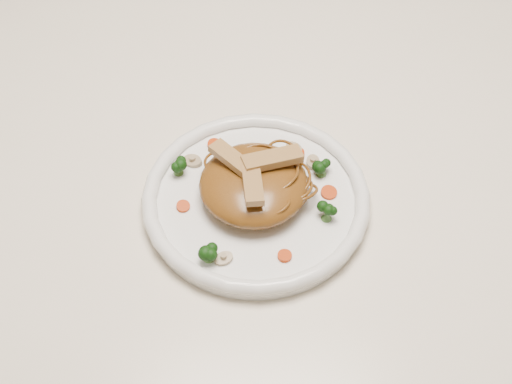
{
  "coord_description": "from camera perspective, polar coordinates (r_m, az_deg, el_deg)",
  "views": [
    {
      "loc": [
        -0.05,
        -0.71,
        1.53
      ],
      "look_at": [
        -0.03,
        -0.1,
        0.78
      ],
      "focal_mm": 52.68,
      "sensor_mm": 36.0,
      "label": 1
    }
  ],
  "objects": [
    {
      "name": "broccoli_0",
      "position": [
        1.0,
        5.02,
        1.89
      ],
      "size": [
        0.03,
        0.03,
        0.03
      ],
      "primitive_type": null,
      "rotation": [
        0.0,
        0.0,
        0.03
      ],
      "color": "#0E370B",
      "rests_on": "plate"
    },
    {
      "name": "chicken_b",
      "position": [
        0.95,
        -1.75,
        2.51
      ],
      "size": [
        0.06,
        0.06,
        0.01
      ],
      "primitive_type": "cube",
      "rotation": [
        0.0,
        0.0,
        2.36
      ],
      "color": "tan",
      "rests_on": "noodle_mound"
    },
    {
      "name": "mushroom_1",
      "position": [
        1.02,
        4.35,
        2.27
      ],
      "size": [
        0.03,
        0.03,
        0.01
      ],
      "primitive_type": "cylinder",
      "rotation": [
        0.0,
        0.0,
        1.56
      ],
      "color": "tan",
      "rests_on": "plate"
    },
    {
      "name": "noodle_mound",
      "position": [
        0.96,
        -0.18,
        0.58
      ],
      "size": [
        0.18,
        0.18,
        0.05
      ],
      "primitive_type": "ellipsoid",
      "rotation": [
        0.0,
        0.0,
        0.34
      ],
      "color": "brown",
      "rests_on": "plate"
    },
    {
      "name": "ground",
      "position": [
        1.69,
        1.01,
        -14.33
      ],
      "size": [
        4.0,
        4.0,
        0.0
      ],
      "primitive_type": "plane",
      "color": "#4E361A",
      "rests_on": "ground"
    },
    {
      "name": "carrot_2",
      "position": [
        0.99,
        5.55,
        -0.04
      ],
      "size": [
        0.03,
        0.03,
        0.0
      ],
      "primitive_type": "cylinder",
      "rotation": [
        0.0,
        0.0,
        0.29
      ],
      "color": "#BF2C07",
      "rests_on": "plate"
    },
    {
      "name": "plate",
      "position": [
        0.98,
        -0.0,
        -0.81
      ],
      "size": [
        0.3,
        0.3,
        0.02
      ],
      "primitive_type": "cylinder",
      "rotation": [
        0.0,
        0.0,
        0.03
      ],
      "color": "white",
      "rests_on": "table"
    },
    {
      "name": "carrot_1",
      "position": [
        0.97,
        -5.55,
        -1.09
      ],
      "size": [
        0.02,
        0.02,
        0.0
      ],
      "primitive_type": "cylinder",
      "rotation": [
        0.0,
        0.0,
        0.08
      ],
      "color": "#BF2C07",
      "rests_on": "plate"
    },
    {
      "name": "broccoli_1",
      "position": [
        1.0,
        -5.97,
        2.02
      ],
      "size": [
        0.03,
        0.03,
        0.03
      ],
      "primitive_type": null,
      "rotation": [
        0.0,
        0.0,
        0.26
      ],
      "color": "#0E370B",
      "rests_on": "plate"
    },
    {
      "name": "chicken_c",
      "position": [
        0.92,
        -0.28,
        0.76
      ],
      "size": [
        0.03,
        0.07,
        0.01
      ],
      "primitive_type": "cube",
      "rotation": [
        0.0,
        0.0,
        4.78
      ],
      "color": "tan",
      "rests_on": "noodle_mound"
    },
    {
      "name": "broccoli_3",
      "position": [
        0.95,
        5.43,
        -1.43
      ],
      "size": [
        0.04,
        0.04,
        0.03
      ],
      "primitive_type": null,
      "rotation": [
        0.0,
        0.0,
        -0.33
      ],
      "color": "#0E370B",
      "rests_on": "plate"
    },
    {
      "name": "carrot_3",
      "position": [
        1.04,
        -3.16,
        3.61
      ],
      "size": [
        0.02,
        0.02,
        0.0
      ],
      "primitive_type": "cylinder",
      "rotation": [
        0.0,
        0.0,
        0.2
      ],
      "color": "#BF2C07",
      "rests_on": "plate"
    },
    {
      "name": "mushroom_0",
      "position": [
        0.92,
        -2.47,
        -5.08
      ],
      "size": [
        0.03,
        0.03,
        0.01
      ],
      "primitive_type": "cylinder",
      "rotation": [
        0.0,
        0.0,
        0.43
      ],
      "color": "tan",
      "rests_on": "plate"
    },
    {
      "name": "chicken_a",
      "position": [
        0.95,
        1.24,
        2.53
      ],
      "size": [
        0.08,
        0.05,
        0.01
      ],
      "primitive_type": "cube",
      "rotation": [
        0.0,
        0.0,
        0.3
      ],
      "color": "tan",
      "rests_on": "noodle_mound"
    },
    {
      "name": "broccoli_2",
      "position": [
        0.91,
        -3.65,
        -4.59
      ],
      "size": [
        0.03,
        0.03,
        0.03
      ],
      "primitive_type": null,
      "rotation": [
        0.0,
        0.0,
        0.14
      ],
      "color": "#0E370B",
      "rests_on": "plate"
    },
    {
      "name": "mushroom_2",
      "position": [
        1.02,
        -4.84,
        2.36
      ],
      "size": [
        0.04,
        0.04,
        0.01
      ],
      "primitive_type": "cylinder",
      "rotation": [
        0.0,
        0.0,
        -0.46
      ],
      "color": "tan",
      "rests_on": "plate"
    },
    {
      "name": "carrot_0",
      "position": [
        1.03,
        3.07,
        2.95
      ],
      "size": [
        0.03,
        0.03,
        0.0
      ],
      "primitive_type": "cylinder",
      "rotation": [
        0.0,
        0.0,
        -0.3
      ],
      "color": "#BF2C07",
      "rests_on": "plate"
    },
    {
      "name": "carrot_4",
      "position": [
        0.92,
        2.19,
        -4.86
      ],
      "size": [
        0.02,
        0.02,
        0.0
      ],
      "primitive_type": "cylinder",
      "rotation": [
        0.0,
        0.0,
        0.41
      ],
      "color": "#BF2C07",
      "rests_on": "plate"
    },
    {
      "name": "table",
      "position": [
        1.13,
        1.46,
        -0.3
      ],
      "size": [
        1.2,
        0.8,
        0.75
      ],
      "color": "white",
      "rests_on": "ground"
    },
    {
      "name": "mushroom_3",
      "position": [
        1.03,
        2.9,
        3.31
      ],
      "size": [
        0.04,
        0.04,
        0.01
      ],
      "primitive_type": "cylinder",
      "rotation": [
        0.0,
        0.0,
        2.32
      ],
      "color": "tan",
      "rests_on": "plate"
    }
  ]
}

